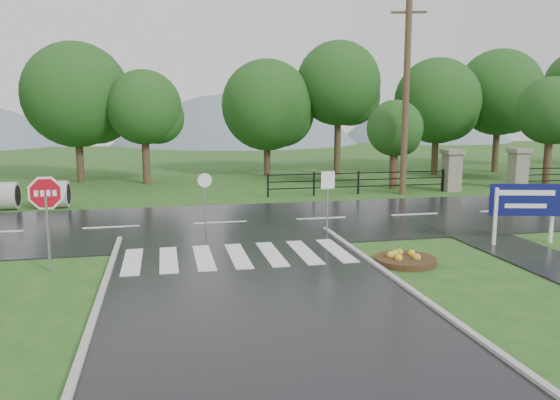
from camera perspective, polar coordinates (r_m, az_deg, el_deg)
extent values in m
plane|color=#26501A|center=(11.42, -0.90, -12.51)|extent=(120.00, 120.00, 0.00)
cube|color=black|center=(20.94, -6.25, -2.47)|extent=(90.00, 8.00, 0.04)
cube|color=#242427|center=(18.35, 23.51, -4.87)|extent=(2.20, 11.00, 0.04)
cube|color=silver|center=(15.98, -15.17, -6.21)|extent=(0.50, 2.80, 0.02)
cube|color=silver|center=(15.96, -11.57, -6.10)|extent=(0.50, 2.80, 0.02)
cube|color=silver|center=(15.99, -7.96, -5.96)|extent=(0.50, 2.80, 0.02)
cube|color=silver|center=(16.09, -4.39, -5.81)|extent=(0.50, 2.80, 0.02)
cube|color=silver|center=(16.25, -0.88, -5.63)|extent=(0.50, 2.80, 0.02)
cube|color=silver|center=(16.46, 2.55, -5.44)|extent=(0.50, 2.80, 0.02)
cube|color=silver|center=(16.74, 5.88, -5.23)|extent=(0.50, 2.80, 0.02)
cube|color=gray|center=(30.56, 17.49, 2.75)|extent=(0.80, 0.80, 2.00)
cube|color=#6B6659|center=(30.47, 17.59, 4.84)|extent=(1.00, 1.00, 0.24)
cube|color=gray|center=(32.72, 23.60, 2.81)|extent=(0.80, 0.80, 2.00)
cube|color=#6B6659|center=(32.63, 23.73, 4.76)|extent=(1.00, 1.00, 0.24)
cube|color=black|center=(28.42, 8.18, 1.41)|extent=(9.50, 0.05, 0.05)
cube|color=black|center=(28.38, 8.19, 2.11)|extent=(9.50, 0.05, 0.05)
cube|color=black|center=(28.34, 8.21, 2.81)|extent=(9.50, 0.05, 0.05)
cube|color=black|center=(27.12, -1.27, 1.55)|extent=(0.08, 0.08, 1.20)
cube|color=black|center=(30.37, 16.63, 1.99)|extent=(0.08, 0.08, 1.20)
cube|color=black|center=(33.05, 24.26, 2.12)|extent=(0.08, 0.08, 1.20)
sphere|color=slate|center=(79.05, -4.39, -6.57)|extent=(48.00, 48.00, 48.00)
sphere|color=slate|center=(86.19, 14.37, -2.55)|extent=(36.00, 36.00, 36.00)
cylinder|color=#9E9B93|center=(26.58, -27.08, 0.37)|extent=(1.30, 1.20, 1.20)
cylinder|color=#9E9B93|center=(26.11, -22.63, 0.54)|extent=(1.30, 1.20, 1.20)
cube|color=#939399|center=(15.69, -23.05, -3.35)|extent=(0.06, 0.06, 2.02)
cylinder|color=white|center=(15.51, -23.30, 0.67)|extent=(1.21, 0.03, 1.21)
cylinder|color=#A90B1B|center=(15.50, -23.31, 0.66)|extent=(1.06, 0.04, 1.06)
cube|color=silver|center=(18.48, 21.58, -1.68)|extent=(0.11, 0.11, 1.87)
cube|color=silver|center=(19.69, 26.58, -1.37)|extent=(0.11, 0.11, 1.87)
cube|color=#0C1050|center=(18.99, 24.26, 0.01)|extent=(2.20, 0.60, 1.03)
cube|color=white|center=(18.93, 24.37, 0.69)|extent=(1.73, 0.44, 0.17)
cube|color=white|center=(18.99, 24.29, -0.57)|extent=(1.28, 0.33, 0.14)
cylinder|color=#332111|center=(15.82, 12.94, -6.18)|extent=(1.72, 1.72, 0.17)
cube|color=#939399|center=(18.79, 4.97, -0.56)|extent=(0.04, 0.04, 2.08)
cube|color=white|center=(18.65, 5.03, 2.08)|extent=(0.49, 0.07, 0.60)
cylinder|color=#939399|center=(19.27, -7.82, -0.55)|extent=(0.06, 0.06, 1.96)
cylinder|color=white|center=(19.12, -7.87, 2.05)|extent=(0.49, 0.07, 0.49)
cylinder|color=#473523|center=(28.57, 13.02, 10.35)|extent=(0.33, 0.33, 9.79)
cube|color=brown|center=(28.96, 13.33, 18.55)|extent=(1.70, 0.59, 0.11)
cylinder|color=#3D2B1C|center=(30.66, 11.78, 3.74)|extent=(0.43, 0.43, 2.78)
sphere|color=#174314|center=(30.54, 11.90, 7.38)|extent=(3.05, 3.05, 3.05)
cylinder|color=#3D2B1C|center=(35.64, 26.20, 4.36)|extent=(0.48, 0.48, 3.56)
sphere|color=#174314|center=(35.56, 26.48, 8.37)|extent=(3.89, 3.89, 3.89)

